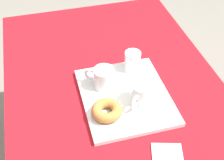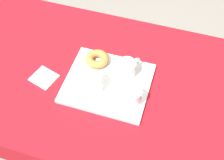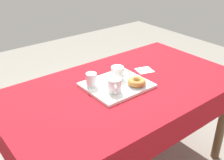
% 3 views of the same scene
% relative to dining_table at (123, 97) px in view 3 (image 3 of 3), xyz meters
% --- Properties ---
extents(dining_table, '(1.55, 0.88, 0.72)m').
position_rel_dining_table_xyz_m(dining_table, '(0.00, 0.00, 0.00)').
color(dining_table, '#A8141E').
rests_on(dining_table, ground).
extents(serving_tray, '(0.38, 0.33, 0.02)m').
position_rel_dining_table_xyz_m(serving_tray, '(-0.04, 0.02, 0.09)').
color(serving_tray, white).
rests_on(serving_tray, dining_table).
extents(tea_mug_left, '(0.10, 0.11, 0.08)m').
position_rel_dining_table_xyz_m(tea_mug_left, '(0.01, 0.07, 0.14)').
color(tea_mug_left, white).
rests_on(tea_mug_left, serving_tray).
extents(tea_mug_right, '(0.09, 0.11, 0.08)m').
position_rel_dining_table_xyz_m(tea_mug_right, '(-0.11, -0.05, 0.14)').
color(tea_mug_right, white).
rests_on(tea_mug_right, serving_tray).
extents(water_glass_near, '(0.07, 0.07, 0.09)m').
position_rel_dining_table_xyz_m(water_glass_near, '(-0.18, 0.09, 0.14)').
color(water_glass_near, white).
rests_on(water_glass_near, serving_tray).
extents(donut_plate_left, '(0.12, 0.12, 0.01)m').
position_rel_dining_table_xyz_m(donut_plate_left, '(0.04, -0.07, 0.11)').
color(donut_plate_left, silver).
rests_on(donut_plate_left, serving_tray).
extents(sugar_donut_left, '(0.11, 0.11, 0.04)m').
position_rel_dining_table_xyz_m(sugar_donut_left, '(0.04, -0.07, 0.13)').
color(sugar_donut_left, '#BC7F3D').
rests_on(sugar_donut_left, donut_plate_left).
extents(paper_napkin, '(0.13, 0.13, 0.01)m').
position_rel_dining_table_xyz_m(paper_napkin, '(0.26, 0.08, 0.09)').
color(paper_napkin, white).
rests_on(paper_napkin, dining_table).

